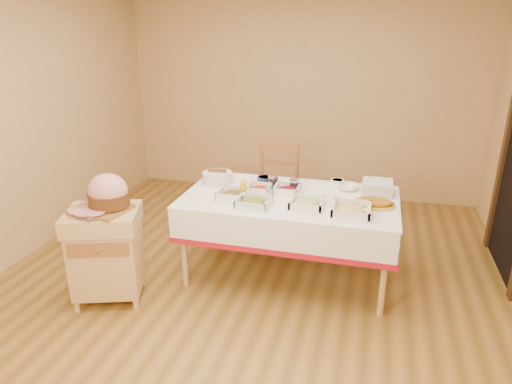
# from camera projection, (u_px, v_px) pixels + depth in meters

# --- Properties ---
(room_shell) EXTENTS (5.00, 5.00, 5.00)m
(room_shell) POSITION_uv_depth(u_px,v_px,m) (246.00, 141.00, 3.52)
(room_shell) COLOR olive
(room_shell) RESTS_ON ground
(dining_table) EXTENTS (1.82, 1.02, 0.76)m
(dining_table) POSITION_uv_depth(u_px,v_px,m) (289.00, 214.00, 3.96)
(dining_table) COLOR tan
(dining_table) RESTS_ON ground
(butcher_cart) EXTENTS (0.67, 0.62, 0.79)m
(butcher_cart) POSITION_uv_depth(u_px,v_px,m) (106.00, 250.00, 3.66)
(butcher_cart) COLOR tan
(butcher_cart) RESTS_ON ground
(dining_chair) EXTENTS (0.46, 0.44, 0.98)m
(dining_chair) POSITION_uv_depth(u_px,v_px,m) (277.00, 190.00, 4.80)
(dining_chair) COLOR #995F32
(dining_chair) RESTS_ON ground
(ham_on_board) EXTENTS (0.44, 0.42, 0.29)m
(ham_on_board) POSITION_uv_depth(u_px,v_px,m) (107.00, 195.00, 3.52)
(ham_on_board) COLOR #995F32
(ham_on_board) RESTS_ON butcher_cart
(serving_dish_a) EXTENTS (0.25, 0.25, 0.11)m
(serving_dish_a) POSITION_uv_depth(u_px,v_px,m) (233.00, 194.00, 3.86)
(serving_dish_a) COLOR silver
(serving_dish_a) RESTS_ON dining_table
(serving_dish_b) EXTENTS (0.26, 0.26, 0.11)m
(serving_dish_b) POSITION_uv_depth(u_px,v_px,m) (254.00, 202.00, 3.69)
(serving_dish_b) COLOR silver
(serving_dish_b) RESTS_ON dining_table
(serving_dish_c) EXTENTS (0.26, 0.26, 0.11)m
(serving_dish_c) POSITION_uv_depth(u_px,v_px,m) (307.00, 204.00, 3.66)
(serving_dish_c) COLOR silver
(serving_dish_c) RESTS_ON dining_table
(serving_dish_d) EXTENTS (0.29, 0.29, 0.11)m
(serving_dish_d) POSITION_uv_depth(u_px,v_px,m) (351.00, 210.00, 3.53)
(serving_dish_d) COLOR silver
(serving_dish_d) RESTS_ON dining_table
(serving_dish_e) EXTENTS (0.21, 0.20, 0.09)m
(serving_dish_e) POSITION_uv_depth(u_px,v_px,m) (259.00, 189.00, 4.00)
(serving_dish_e) COLOR silver
(serving_dish_e) RESTS_ON dining_table
(serving_dish_f) EXTENTS (0.23, 0.22, 0.10)m
(serving_dish_f) POSITION_uv_depth(u_px,v_px,m) (287.00, 190.00, 3.97)
(serving_dish_f) COLOR silver
(serving_dish_f) RESTS_ON dining_table
(small_bowl_left) EXTENTS (0.11, 0.11, 0.05)m
(small_bowl_left) POSITION_uv_depth(u_px,v_px,m) (227.00, 177.00, 4.32)
(small_bowl_left) COLOR silver
(small_bowl_left) RESTS_ON dining_table
(small_bowl_mid) EXTENTS (0.14, 0.14, 0.06)m
(small_bowl_mid) POSITION_uv_depth(u_px,v_px,m) (265.00, 179.00, 4.23)
(small_bowl_mid) COLOR navy
(small_bowl_mid) RESTS_ON dining_table
(small_bowl_right) EXTENTS (0.12, 0.12, 0.06)m
(small_bowl_right) POSITION_uv_depth(u_px,v_px,m) (337.00, 182.00, 4.15)
(small_bowl_right) COLOR silver
(small_bowl_right) RESTS_ON dining_table
(bowl_white_imported) EXTENTS (0.15, 0.15, 0.03)m
(bowl_white_imported) POSITION_uv_depth(u_px,v_px,m) (282.00, 182.00, 4.21)
(bowl_white_imported) COLOR silver
(bowl_white_imported) RESTS_ON dining_table
(bowl_small_imported) EXTENTS (0.23, 0.23, 0.05)m
(bowl_small_imported) POSITION_uv_depth(u_px,v_px,m) (349.00, 187.00, 4.05)
(bowl_small_imported) COLOR silver
(bowl_small_imported) RESTS_ON dining_table
(preserve_jar_left) EXTENTS (0.10, 0.10, 0.12)m
(preserve_jar_left) POSITION_uv_depth(u_px,v_px,m) (273.00, 182.00, 4.10)
(preserve_jar_left) COLOR silver
(preserve_jar_left) RESTS_ON dining_table
(preserve_jar_right) EXTENTS (0.09, 0.09, 0.11)m
(preserve_jar_right) POSITION_uv_depth(u_px,v_px,m) (294.00, 186.00, 4.02)
(preserve_jar_right) COLOR silver
(preserve_jar_right) RESTS_ON dining_table
(mustard_bottle) EXTENTS (0.06, 0.06, 0.17)m
(mustard_bottle) POSITION_uv_depth(u_px,v_px,m) (244.00, 187.00, 3.90)
(mustard_bottle) COLOR yellow
(mustard_bottle) RESTS_ON dining_table
(bread_basket) EXTENTS (0.28, 0.28, 0.12)m
(bread_basket) POSITION_uv_depth(u_px,v_px,m) (217.00, 177.00, 4.23)
(bread_basket) COLOR silver
(bread_basket) RESTS_ON dining_table
(plate_stack) EXTENTS (0.25, 0.25, 0.11)m
(plate_stack) POSITION_uv_depth(u_px,v_px,m) (377.00, 187.00, 3.97)
(plate_stack) COLOR silver
(plate_stack) RESTS_ON dining_table
(brass_platter) EXTENTS (0.33, 0.24, 0.04)m
(brass_platter) POSITION_uv_depth(u_px,v_px,m) (374.00, 203.00, 3.71)
(brass_platter) COLOR gold
(brass_platter) RESTS_ON dining_table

